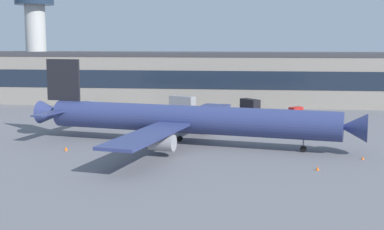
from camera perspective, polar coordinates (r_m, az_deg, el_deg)
name	(u,v)px	position (r m, az deg, el deg)	size (l,w,h in m)	color
ground_plane	(166,141)	(101.61, -2.77, -2.83)	(600.00, 600.00, 0.00)	slate
terminal_building	(200,78)	(160.04, 0.87, 4.00)	(144.99, 17.22, 15.68)	gray
airliner	(185,119)	(97.53, -0.81, -0.46)	(62.82, 54.45, 15.50)	navy
control_tower	(35,30)	(176.57, -16.51, 8.75)	(12.08, 12.08, 36.23)	#B7B7B2
stair_truck	(250,105)	(142.89, 6.24, 1.09)	(5.62, 6.18, 3.55)	black
belt_loader	(95,104)	(153.09, -10.38, 1.16)	(6.33, 5.42, 1.95)	gray
catering_truck	(183,103)	(144.03, -1.00, 1.32)	(7.60, 5.54, 4.15)	gray
crew_van	(211,108)	(139.30, 2.06, 0.74)	(4.18, 5.64, 2.55)	gray
baggage_tug	(296,110)	(141.19, 11.16, 0.54)	(3.97, 3.95, 1.85)	red
traffic_cone_0	(318,168)	(81.08, 13.38, -5.60)	(0.51, 0.51, 0.64)	#F2590C
traffic_cone_1	(363,158)	(90.31, 17.92, -4.40)	(0.47, 0.47, 0.58)	#F2590C
traffic_cone_2	(66,149)	(95.37, -13.43, -3.53)	(0.59, 0.59, 0.74)	#F2590C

